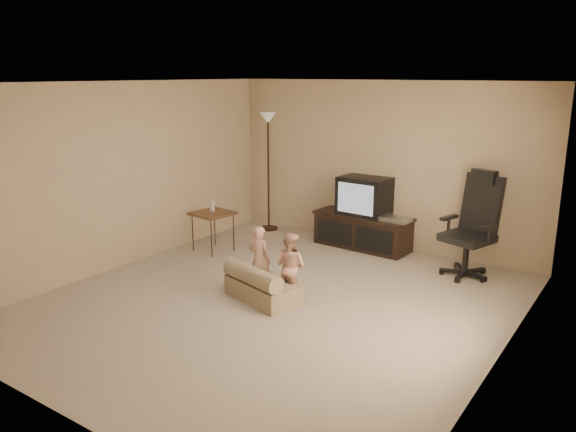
# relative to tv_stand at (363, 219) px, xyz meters

# --- Properties ---
(floor) EXTENTS (5.50, 5.50, 0.00)m
(floor) POSITION_rel_tv_stand_xyz_m (0.14, -2.49, -0.45)
(floor) COLOR #BAA994
(floor) RESTS_ON ground
(room_shell) EXTENTS (5.50, 5.50, 5.50)m
(room_shell) POSITION_rel_tv_stand_xyz_m (0.14, -2.49, 1.07)
(room_shell) COLOR white
(room_shell) RESTS_ON floor
(tv_stand) EXTENTS (1.54, 0.65, 1.09)m
(tv_stand) POSITION_rel_tv_stand_xyz_m (0.00, 0.00, 0.00)
(tv_stand) COLOR black
(tv_stand) RESTS_ON floor
(office_chair) EXTENTS (0.80, 0.83, 1.39)m
(office_chair) POSITION_rel_tv_stand_xyz_m (1.72, -0.30, 0.05)
(office_chair) COLOR black
(office_chair) RESTS_ON floor
(side_table) EXTENTS (0.61, 0.61, 0.80)m
(side_table) POSITION_rel_tv_stand_xyz_m (-1.77, -1.42, 0.12)
(side_table) COLOR brown
(side_table) RESTS_ON floor
(floor_lamp) EXTENTS (0.31, 0.31, 1.97)m
(floor_lamp) POSITION_rel_tv_stand_xyz_m (-1.80, 0.02, 0.98)
(floor_lamp) COLOR black
(floor_lamp) RESTS_ON floor
(child_sofa) EXTENTS (1.00, 0.73, 0.44)m
(child_sofa) POSITION_rel_tv_stand_xyz_m (-0.04, -2.54, -0.27)
(child_sofa) COLOR tan
(child_sofa) RESTS_ON floor
(toddler_left) EXTENTS (0.32, 0.23, 0.85)m
(toddler_left) POSITION_rel_tv_stand_xyz_m (-0.19, -2.36, -0.03)
(toddler_left) COLOR #DDA18A
(toddler_left) RESTS_ON floor
(toddler_right) EXTENTS (0.41, 0.23, 0.82)m
(toddler_right) POSITION_rel_tv_stand_xyz_m (0.22, -2.31, -0.04)
(toddler_right) COLOR #DDA18A
(toddler_right) RESTS_ON floor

